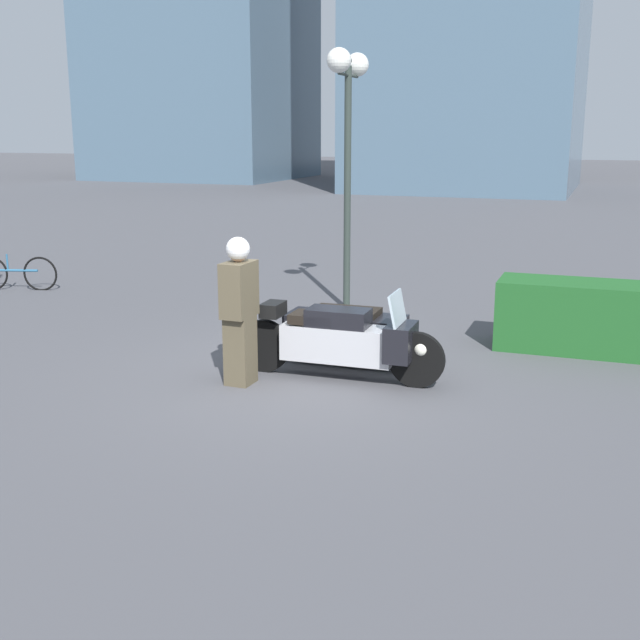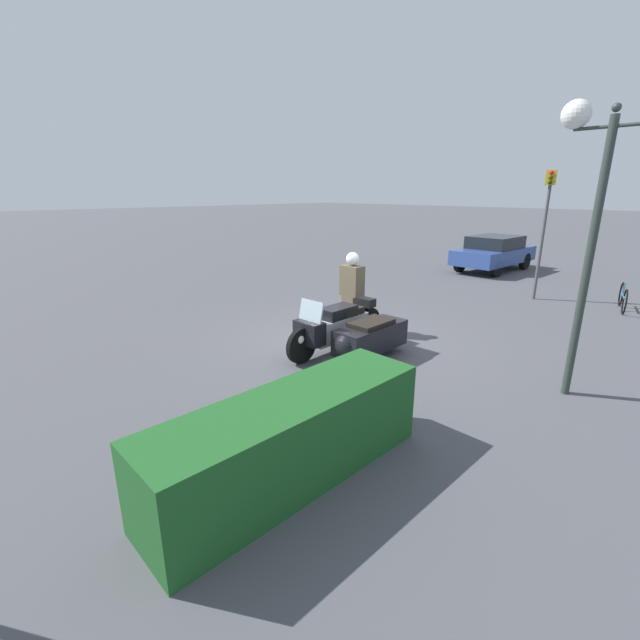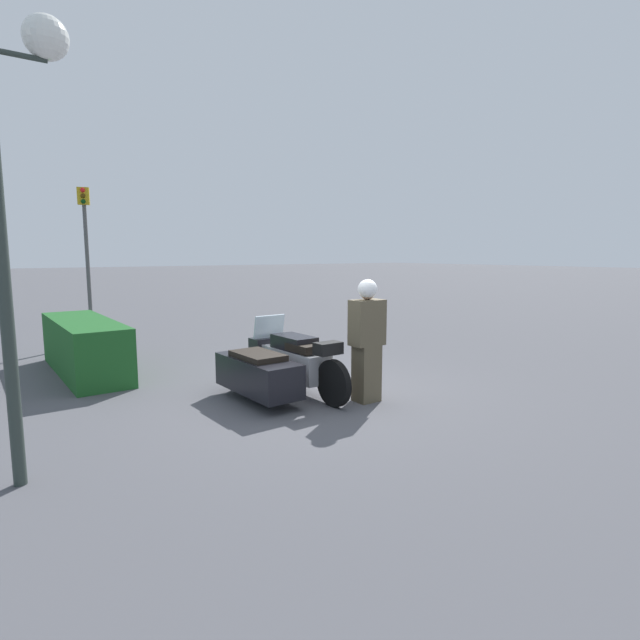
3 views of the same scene
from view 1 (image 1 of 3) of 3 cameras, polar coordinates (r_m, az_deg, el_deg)
The scene contains 6 objects.
ground_plane at distance 10.25m, azimuth -1.73°, elevation -4.17°, with size 160.00×160.00×0.00m, color #4C4C51.
police_motorcycle at distance 10.46m, azimuth 2.12°, elevation -1.09°, with size 2.72×1.35×1.17m.
officer_rider at distance 9.85m, azimuth -5.76°, elevation 0.89°, with size 0.32×0.51×1.84m.
hedge_bush_curbside at distance 11.98m, azimuth 20.65°, elevation 0.02°, with size 3.40×0.93×1.00m, color #1E5623.
twin_lamp_post at distance 13.87m, azimuth 2.01°, elevation 15.12°, with size 0.40×1.37×4.37m.
bicycle_parked at distance 16.92m, azimuth -20.83°, elevation 3.12°, with size 1.63×0.50×0.73m.
Camera 1 is at (3.66, -9.06, 3.10)m, focal length 45.00 mm.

